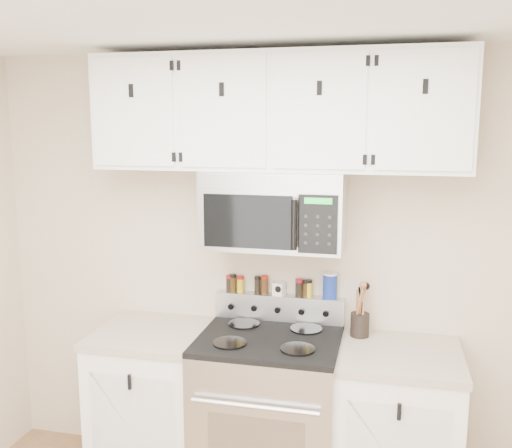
{
  "coord_description": "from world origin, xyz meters",
  "views": [
    {
      "loc": [
        0.6,
        -1.45,
        2.09
      ],
      "look_at": [
        -0.08,
        1.45,
        1.56
      ],
      "focal_mm": 40.0,
      "sensor_mm": 36.0,
      "label": 1
    }
  ],
  "objects_px": {
    "microwave": "(275,209)",
    "salt_canister": "(330,286)",
    "range": "(269,415)",
    "utensil_crock": "(360,323)"
  },
  "relations": [
    {
      "from": "microwave",
      "to": "salt_canister",
      "type": "bearing_deg",
      "value": 27.94
    },
    {
      "from": "microwave",
      "to": "salt_canister",
      "type": "relative_size",
      "value": 5.05
    },
    {
      "from": "range",
      "to": "utensil_crock",
      "type": "bearing_deg",
      "value": 22.78
    },
    {
      "from": "range",
      "to": "salt_canister",
      "type": "relative_size",
      "value": 7.31
    },
    {
      "from": "range",
      "to": "utensil_crock",
      "type": "distance_m",
      "value": 0.72
    },
    {
      "from": "utensil_crock",
      "to": "microwave",
      "type": "bearing_deg",
      "value": -171.35
    },
    {
      "from": "range",
      "to": "utensil_crock",
      "type": "height_order",
      "value": "utensil_crock"
    },
    {
      "from": "range",
      "to": "microwave",
      "type": "relative_size",
      "value": 1.45
    },
    {
      "from": "range",
      "to": "utensil_crock",
      "type": "relative_size",
      "value": 3.6
    },
    {
      "from": "salt_canister",
      "to": "microwave",
      "type": "bearing_deg",
      "value": -152.06
    }
  ]
}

